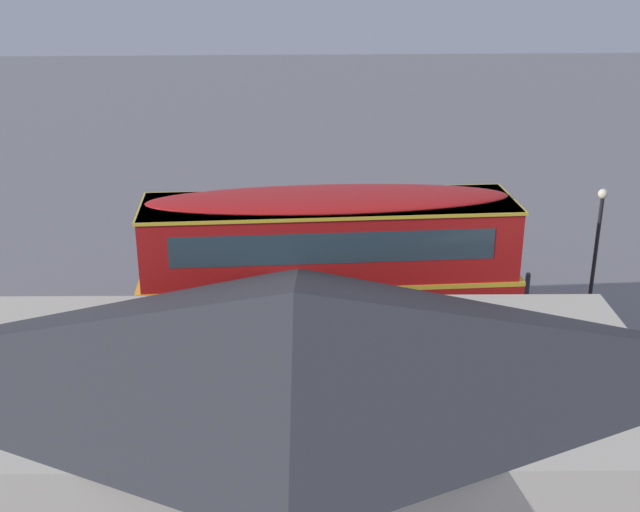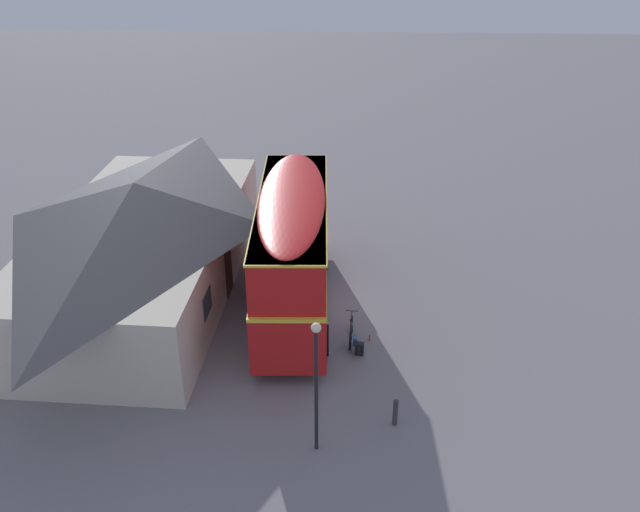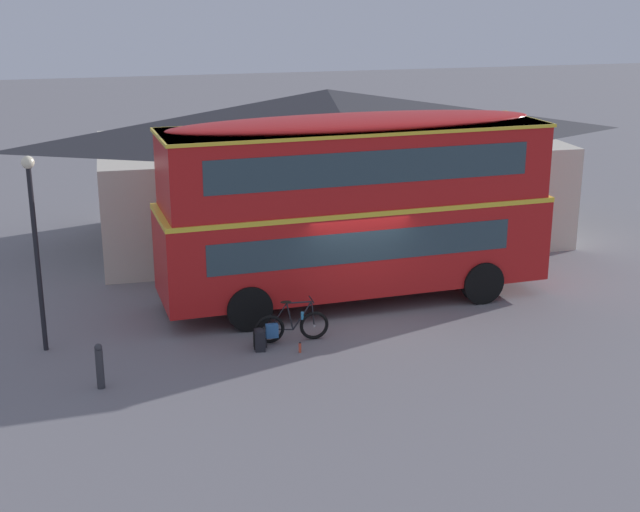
{
  "view_description": "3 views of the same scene",
  "coord_description": "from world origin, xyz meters",
  "px_view_note": "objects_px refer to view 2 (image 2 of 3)",
  "views": [
    {
      "loc": [
        1.32,
        21.35,
        10.98
      ],
      "look_at": [
        0.41,
        -0.76,
        2.33
      ],
      "focal_mm": 46.62,
      "sensor_mm": 36.0,
      "label": 1
    },
    {
      "loc": [
        -21.92,
        -1.03,
        14.3
      ],
      "look_at": [
        0.25,
        0.06,
        2.28
      ],
      "focal_mm": 37.61,
      "sensor_mm": 36.0,
      "label": 2
    },
    {
      "loc": [
        -6.29,
        -19.62,
        7.91
      ],
      "look_at": [
        -0.84,
        0.39,
        1.49
      ],
      "focal_mm": 50.0,
      "sensor_mm": 36.0,
      "label": 3
    }
  ],
  "objects_px": {
    "water_bottle_red_squeeze": "(370,338)",
    "backpack_on_ground": "(360,348)",
    "street_lamp": "(316,374)",
    "touring_bicycle": "(352,333)",
    "double_decker_bus": "(293,247)",
    "kerb_bollard": "(395,412)"
  },
  "relations": [
    {
      "from": "water_bottle_red_squeeze",
      "to": "backpack_on_ground",
      "type": "bearing_deg",
      "value": 155.99
    },
    {
      "from": "double_decker_bus",
      "to": "kerb_bollard",
      "type": "bearing_deg",
      "value": -150.88
    },
    {
      "from": "touring_bicycle",
      "to": "backpack_on_ground",
      "type": "distance_m",
      "value": 0.81
    },
    {
      "from": "touring_bicycle",
      "to": "water_bottle_red_squeeze",
      "type": "xyz_separation_m",
      "value": [
        0.08,
        -0.66,
        -0.26
      ]
    },
    {
      "from": "double_decker_bus",
      "to": "street_lamp",
      "type": "bearing_deg",
      "value": -170.42
    },
    {
      "from": "water_bottle_red_squeeze",
      "to": "kerb_bollard",
      "type": "distance_m",
      "value": 4.41
    },
    {
      "from": "backpack_on_ground",
      "to": "street_lamp",
      "type": "xyz_separation_m",
      "value": [
        -4.63,
        1.27,
        2.47
      ]
    },
    {
      "from": "water_bottle_red_squeeze",
      "to": "street_lamp",
      "type": "relative_size",
      "value": 0.06
    },
    {
      "from": "backpack_on_ground",
      "to": "water_bottle_red_squeeze",
      "type": "xyz_separation_m",
      "value": [
        0.83,
        -0.37,
        -0.15
      ]
    },
    {
      "from": "touring_bicycle",
      "to": "kerb_bollard",
      "type": "xyz_separation_m",
      "value": [
        -4.26,
        -1.36,
        0.13
      ]
    },
    {
      "from": "backpack_on_ground",
      "to": "kerb_bollard",
      "type": "bearing_deg",
      "value": -163.05
    },
    {
      "from": "touring_bicycle",
      "to": "street_lamp",
      "type": "bearing_deg",
      "value": 169.7
    },
    {
      "from": "double_decker_bus",
      "to": "touring_bicycle",
      "type": "distance_m",
      "value": 3.92
    },
    {
      "from": "backpack_on_ground",
      "to": "water_bottle_red_squeeze",
      "type": "distance_m",
      "value": 0.92
    },
    {
      "from": "touring_bicycle",
      "to": "street_lamp",
      "type": "xyz_separation_m",
      "value": [
        -5.39,
        0.98,
        2.37
      ]
    },
    {
      "from": "street_lamp",
      "to": "kerb_bollard",
      "type": "bearing_deg",
      "value": -64.29
    },
    {
      "from": "touring_bicycle",
      "to": "kerb_bollard",
      "type": "height_order",
      "value": "touring_bicycle"
    },
    {
      "from": "water_bottle_red_squeeze",
      "to": "double_decker_bus",
      "type": "bearing_deg",
      "value": 53.42
    },
    {
      "from": "double_decker_bus",
      "to": "water_bottle_red_squeeze",
      "type": "relative_size",
      "value": 40.98
    },
    {
      "from": "touring_bicycle",
      "to": "backpack_on_ground",
      "type": "height_order",
      "value": "touring_bicycle"
    },
    {
      "from": "water_bottle_red_squeeze",
      "to": "touring_bicycle",
      "type": "bearing_deg",
      "value": 96.55
    },
    {
      "from": "backpack_on_ground",
      "to": "street_lamp",
      "type": "bearing_deg",
      "value": 164.69
    }
  ]
}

